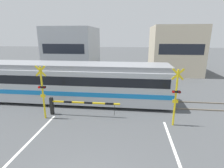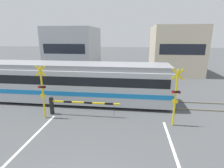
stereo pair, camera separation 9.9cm
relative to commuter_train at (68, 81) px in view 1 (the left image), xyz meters
The scene contains 10 objects.
rail_track_near 3.96m from the commuter_train, 11.43° to the right, with size 50.00×0.10×0.08m.
rail_track_far 3.96m from the commuter_train, 11.43° to the left, with size 50.00×0.10×0.08m.
commuter_train is the anchor object (origin of this frame).
crossing_barrier_near 2.90m from the commuter_train, 67.83° to the right, with size 4.67×0.20×1.19m.
crossing_barrier_far 6.66m from the commuter_train, 23.44° to the left, with size 4.67×0.20×1.19m.
crossing_signal_left 3.19m from the commuter_train, 97.74° to the right, with size 0.68×0.15×3.42m.
crossing_signal_right 8.17m from the commuter_train, 22.74° to the right, with size 0.68×0.15×3.42m.
pedestrian 5.35m from the commuter_train, 61.90° to the left, with size 0.38×0.23×1.79m.
building_left_of_street 13.90m from the commuter_train, 106.52° to the left, with size 6.70×8.01×6.33m.
building_right_of_street 17.18m from the commuter_train, 50.71° to the left, with size 6.32×8.01×6.43m.
Camera 1 is at (1.47, -3.58, 5.11)m, focal length 28.00 mm.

